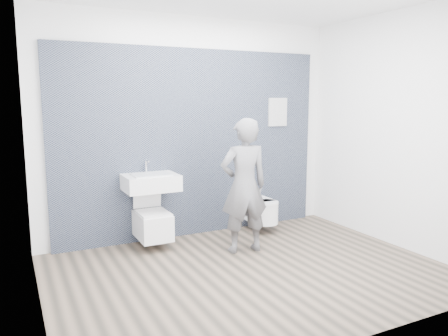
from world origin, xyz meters
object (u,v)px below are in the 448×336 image
toilet_rounded (262,211)px  washbasin (151,182)px  visitor (244,186)px  toilet_square (152,223)px

toilet_rounded → washbasin: bearing=178.4°
washbasin → toilet_rounded: size_ratio=1.13×
washbasin → visitor: (0.91, -0.64, -0.01)m
washbasin → toilet_rounded: washbasin is taller
toilet_square → toilet_rounded: toilet_square is taller
toilet_square → washbasin: bearing=90.0°
toilet_square → visitor: bearing=-34.0°
toilet_square → toilet_rounded: bearing=-0.8°
washbasin → toilet_square: 0.50m
washbasin → toilet_rounded: (1.52, -0.04, -0.52)m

